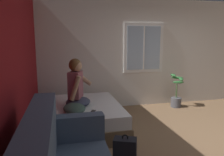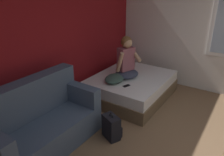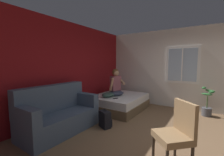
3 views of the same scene
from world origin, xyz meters
TOP-DOWN VIEW (x-y plane):
  - ground_plane at (0.00, 0.00)m, footprint 40.00×40.00m
  - wall_back_accent at (0.00, 3.07)m, footprint 9.86×0.16m
  - wall_side_with_window at (2.51, 0.00)m, footprint 0.19×7.39m
  - bed at (1.21, 2.11)m, footprint 1.79×1.48m
  - person_seated at (1.11, 2.19)m, footprint 0.64×0.59m
  - backpack at (-0.21, 1.67)m, footprint 0.32×0.35m
  - throw_pillow at (0.77, 2.26)m, footprint 0.53×0.42m
  - cell_phone at (0.73, 1.95)m, footprint 0.16×0.11m
  - potted_plant at (2.05, -0.37)m, footprint 0.39×0.37m

SIDE VIEW (x-z plane):
  - ground_plane at x=0.00m, z-range 0.00..0.00m
  - backpack at x=-0.21m, z-range -0.04..0.42m
  - bed at x=1.21m, z-range 0.00..0.48m
  - potted_plant at x=2.05m, z-range -0.12..0.73m
  - cell_phone at x=0.73m, z-range 0.48..0.49m
  - throw_pillow at x=0.77m, z-range 0.48..0.62m
  - person_seated at x=1.11m, z-range 0.40..1.27m
  - wall_back_accent at x=0.00m, z-range 0.00..2.70m
  - wall_side_with_window at x=2.51m, z-range 0.00..2.70m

